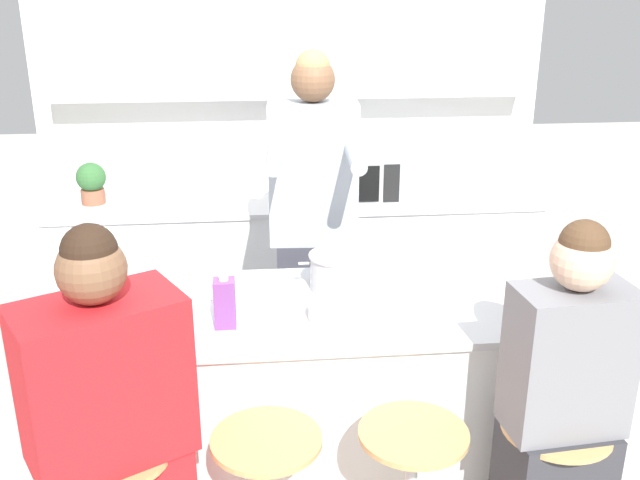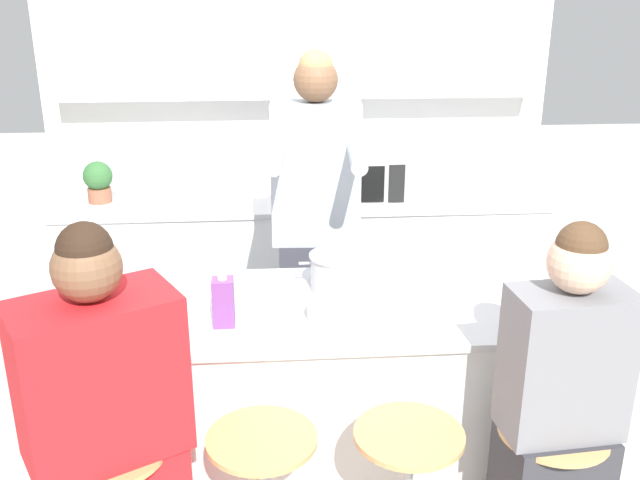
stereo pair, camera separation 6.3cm
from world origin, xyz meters
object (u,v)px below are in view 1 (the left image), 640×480
object	(u,v)px
juice_carton	(225,303)
coffee_cup_near	(164,327)
cooking_pot	(338,271)
fruit_bowl	(194,285)
person_wrapped_blanket	(113,452)
microwave	(355,175)
person_seated_near	(558,433)
potted_plant	(91,182)
kitchen_island	(322,396)
person_cooking	(313,242)

from	to	relation	value
juice_carton	coffee_cup_near	bearing A→B (deg)	-157.36
cooking_pot	fruit_bowl	xyz separation A→B (m)	(-0.61, 0.01, -0.04)
person_wrapped_blanket	microwave	bearing A→B (deg)	34.12
person_wrapped_blanket	microwave	xyz separation A→B (m)	(1.09, 2.11, 0.33)
person_seated_near	coffee_cup_near	bearing A→B (deg)	158.53
person_seated_near	potted_plant	xyz separation A→B (m)	(-1.95, 2.14, 0.36)
person_seated_near	microwave	bearing A→B (deg)	95.93
kitchen_island	microwave	world-z (taller)	microwave
kitchen_island	potted_plant	bearing A→B (deg)	128.71
person_wrapped_blanket	juice_carton	world-z (taller)	person_wrapped_blanket
person_cooking	coffee_cup_near	distance (m)	1.08
juice_carton	potted_plant	bearing A→B (deg)	116.23
person_cooking	fruit_bowl	distance (m)	0.73
potted_plant	juice_carton	bearing A→B (deg)	-63.77
cooking_pot	microwave	size ratio (longest dim) A/B	0.65
person_cooking	potted_plant	distance (m)	1.50
cooking_pot	coffee_cup_near	xyz separation A→B (m)	(-0.69, -0.39, -0.03)
cooking_pot	fruit_bowl	distance (m)	0.61
person_seated_near	cooking_pot	xyz separation A→B (m)	(-0.67, 0.80, 0.30)
juice_carton	microwave	world-z (taller)	microwave
coffee_cup_near	juice_carton	size ratio (longest dim) A/B	0.56
microwave	potted_plant	distance (m)	1.54
person_seated_near	fruit_bowl	xyz separation A→B (m)	(-1.28, 0.80, 0.26)
person_seated_near	kitchen_island	bearing A→B (deg)	134.32
fruit_bowl	potted_plant	xyz separation A→B (m)	(-0.68, 1.34, 0.10)
kitchen_island	person_seated_near	size ratio (longest dim) A/B	1.30
potted_plant	person_seated_near	bearing A→B (deg)	-47.67
person_seated_near	microwave	size ratio (longest dim) A/B	2.79
coffee_cup_near	potted_plant	world-z (taller)	potted_plant
fruit_bowl	juice_carton	world-z (taller)	juice_carton
person_cooking	cooking_pot	bearing A→B (deg)	-79.24
person_seated_near	juice_carton	xyz separation A→B (m)	(-1.14, 0.49, 0.32)
cooking_pot	person_cooking	bearing A→B (deg)	97.20
cooking_pot	juice_carton	xyz separation A→B (m)	(-0.47, -0.30, 0.02)
fruit_bowl	potted_plant	distance (m)	1.50
person_seated_near	microwave	xyz separation A→B (m)	(-0.41, 2.11, 0.36)
person_cooking	cooking_pot	distance (m)	0.49
fruit_bowl	person_seated_near	bearing A→B (deg)	-32.16
fruit_bowl	juice_carton	bearing A→B (deg)	-65.99
person_seated_near	cooking_pot	distance (m)	1.08
fruit_bowl	juice_carton	distance (m)	0.34
kitchen_island	coffee_cup_near	xyz separation A→B (m)	(-0.61, -0.25, 0.49)
coffee_cup_near	microwave	bearing A→B (deg)	60.88
potted_plant	coffee_cup_near	bearing A→B (deg)	-71.19
cooking_pot	coffee_cup_near	size ratio (longest dim) A/B	2.93
kitchen_island	microwave	xyz separation A→B (m)	(0.35, 1.46, 0.58)
kitchen_island	fruit_bowl	world-z (taller)	fruit_bowl
coffee_cup_near	cooking_pot	bearing A→B (deg)	29.77
person_cooking	person_wrapped_blanket	xyz separation A→B (m)	(-0.77, -1.28, -0.22)
person_seated_near	potted_plant	world-z (taller)	person_seated_near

